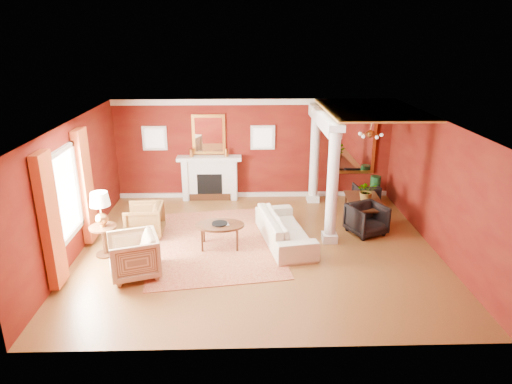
{
  "coord_description": "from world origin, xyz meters",
  "views": [
    {
      "loc": [
        -0.31,
        -9.42,
        4.7
      ],
      "look_at": [
        -0.03,
        0.6,
        1.15
      ],
      "focal_mm": 32.0,
      "sensor_mm": 36.0,
      "label": 1
    }
  ],
  "objects_px": {
    "sofa": "(285,224)",
    "armchair_leopard": "(145,219)",
    "armchair_stripe": "(134,254)",
    "coffee_table": "(220,226)",
    "dining_table": "(365,204)",
    "side_table": "(101,214)"
  },
  "relations": [
    {
      "from": "armchair_leopard",
      "to": "side_table",
      "type": "bearing_deg",
      "value": -36.47
    },
    {
      "from": "coffee_table",
      "to": "sofa",
      "type": "bearing_deg",
      "value": 7.92
    },
    {
      "from": "armchair_stripe",
      "to": "coffee_table",
      "type": "distance_m",
      "value": 2.09
    },
    {
      "from": "armchair_leopard",
      "to": "armchair_stripe",
      "type": "height_order",
      "value": "armchair_stripe"
    },
    {
      "from": "armchair_stripe",
      "to": "side_table",
      "type": "bearing_deg",
      "value": -155.25
    },
    {
      "from": "side_table",
      "to": "dining_table",
      "type": "xyz_separation_m",
      "value": [
        6.24,
        1.82,
        -0.55
      ]
    },
    {
      "from": "sofa",
      "to": "side_table",
      "type": "xyz_separation_m",
      "value": [
        -4.03,
        -0.54,
        0.53
      ]
    },
    {
      "from": "side_table",
      "to": "dining_table",
      "type": "height_order",
      "value": "side_table"
    },
    {
      "from": "armchair_stripe",
      "to": "dining_table",
      "type": "distance_m",
      "value": 6.05
    },
    {
      "from": "armchair_stripe",
      "to": "dining_table",
      "type": "height_order",
      "value": "armchair_stripe"
    },
    {
      "from": "armchair_stripe",
      "to": "dining_table",
      "type": "xyz_separation_m",
      "value": [
        5.39,
        2.74,
        -0.05
      ]
    },
    {
      "from": "sofa",
      "to": "coffee_table",
      "type": "xyz_separation_m",
      "value": [
        -1.5,
        -0.21,
        0.06
      ]
    },
    {
      "from": "sofa",
      "to": "dining_table",
      "type": "relative_size",
      "value": 1.52
    },
    {
      "from": "armchair_leopard",
      "to": "coffee_table",
      "type": "height_order",
      "value": "armchair_leopard"
    },
    {
      "from": "sofa",
      "to": "armchair_leopard",
      "type": "height_order",
      "value": "sofa"
    },
    {
      "from": "sofa",
      "to": "armchair_leopard",
      "type": "bearing_deg",
      "value": 72.06
    },
    {
      "from": "coffee_table",
      "to": "armchair_leopard",
      "type": "bearing_deg",
      "value": 160.07
    },
    {
      "from": "coffee_table",
      "to": "side_table",
      "type": "height_order",
      "value": "side_table"
    },
    {
      "from": "sofa",
      "to": "side_table",
      "type": "height_order",
      "value": "side_table"
    },
    {
      "from": "sofa",
      "to": "side_table",
      "type": "bearing_deg",
      "value": 87.5
    },
    {
      "from": "armchair_leopard",
      "to": "armchair_stripe",
      "type": "xyz_separation_m",
      "value": [
        0.17,
        -1.91,
        0.05
      ]
    },
    {
      "from": "armchair_leopard",
      "to": "dining_table",
      "type": "height_order",
      "value": "armchair_leopard"
    }
  ]
}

